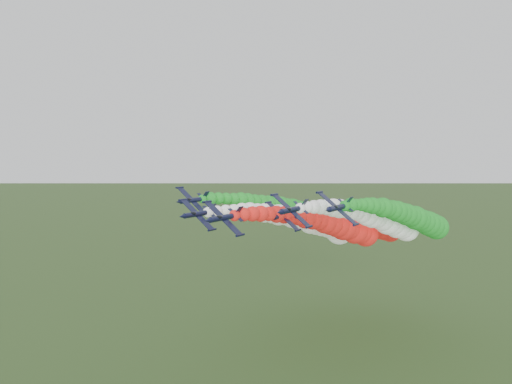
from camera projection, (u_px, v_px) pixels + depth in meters
jet_lead at (337, 226)px, 137.91m from camera, size 13.66×77.62×18.86m
jet_inner_left at (311, 223)px, 148.30m from camera, size 14.35×78.30×19.54m
jet_inner_right at (383, 221)px, 141.08m from camera, size 13.72×77.67×18.91m
jet_outer_left at (300, 212)px, 161.52m from camera, size 13.59×77.54×18.78m
jet_outer_right at (415, 219)px, 139.99m from camera, size 13.57×77.52×18.76m
jet_trail at (368, 224)px, 156.61m from camera, size 13.59×77.54×18.78m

